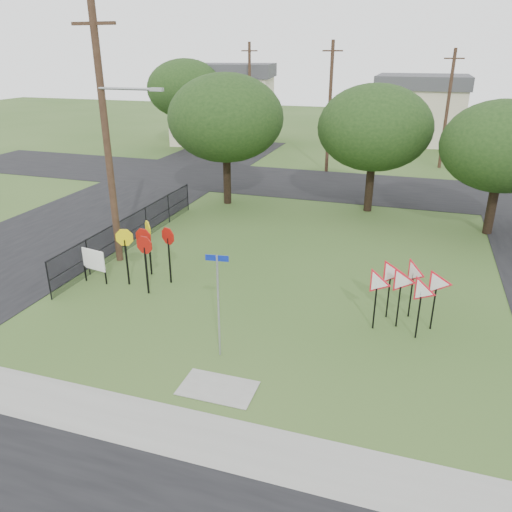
{
  "coord_description": "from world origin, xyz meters",
  "views": [
    {
      "loc": [
        4.31,
        -12.44,
        8.28
      ],
      "look_at": [
        -0.68,
        3.0,
        1.6
      ],
      "focal_mm": 35.0,
      "sensor_mm": 36.0,
      "label": 1
    }
  ],
  "objects_px": {
    "yield_sign_cluster": "(407,282)",
    "info_board": "(94,261)",
    "stop_sign_cluster": "(146,242)",
    "street_name_sign": "(218,300)"
  },
  "relations": [
    {
      "from": "stop_sign_cluster",
      "to": "yield_sign_cluster",
      "type": "xyz_separation_m",
      "value": [
        9.38,
        -0.31,
        -0.14
      ]
    },
    {
      "from": "street_name_sign",
      "to": "stop_sign_cluster",
      "type": "height_order",
      "value": "street_name_sign"
    },
    {
      "from": "street_name_sign",
      "to": "yield_sign_cluster",
      "type": "height_order",
      "value": "street_name_sign"
    },
    {
      "from": "street_name_sign",
      "to": "stop_sign_cluster",
      "type": "relative_size",
      "value": 1.4
    },
    {
      "from": "street_name_sign",
      "to": "stop_sign_cluster",
      "type": "distance_m",
      "value": 5.74
    },
    {
      "from": "yield_sign_cluster",
      "to": "info_board",
      "type": "xyz_separation_m",
      "value": [
        -11.39,
        -0.25,
        -0.64
      ]
    },
    {
      "from": "yield_sign_cluster",
      "to": "info_board",
      "type": "bearing_deg",
      "value": -178.75
    },
    {
      "from": "yield_sign_cluster",
      "to": "stop_sign_cluster",
      "type": "bearing_deg",
      "value": 178.1
    },
    {
      "from": "stop_sign_cluster",
      "to": "street_name_sign",
      "type": "bearing_deg",
      "value": -40.13
    },
    {
      "from": "street_name_sign",
      "to": "yield_sign_cluster",
      "type": "xyz_separation_m",
      "value": [
        5.0,
        3.39,
        -0.25
      ]
    }
  ]
}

